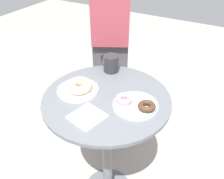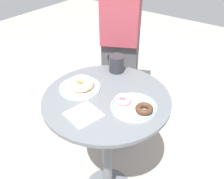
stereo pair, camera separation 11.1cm
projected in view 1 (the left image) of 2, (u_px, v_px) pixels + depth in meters
The scene contains 9 objects.
cafe_table at pixel (107, 131), 1.27m from camera, with size 0.61×0.61×0.76m.
plate_left at pixel (78, 90), 1.18m from camera, with size 0.20×0.20×0.01m.
plate_right at pixel (135, 105), 1.08m from camera, with size 0.20×0.20×0.01m.
donut_glazed at pixel (79, 86), 1.16m from camera, with size 0.13×0.13×0.04m, color #E0B789.
donut_chocolate at pixel (147, 106), 1.05m from camera, with size 0.08×0.08×0.03m, color #422819.
donut_pink_frosted at pixel (124, 99), 1.09m from camera, with size 0.08×0.08×0.03m, color pink.
paper_napkin at pixel (86, 116), 1.03m from camera, with size 0.13×0.13×0.01m, color white.
coffee_mug at pixel (111, 63), 1.32m from camera, with size 0.12×0.08×0.09m.
person_figure at pixel (111, 40), 1.62m from camera, with size 0.38×0.47×1.61m.
Camera 1 is at (0.47, -0.79, 1.45)m, focal length 38.65 mm.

